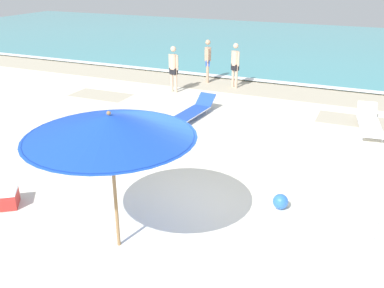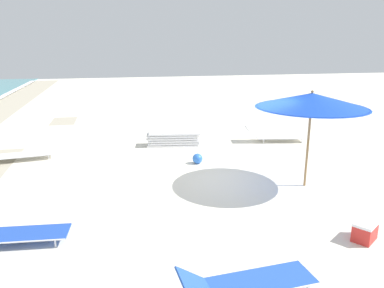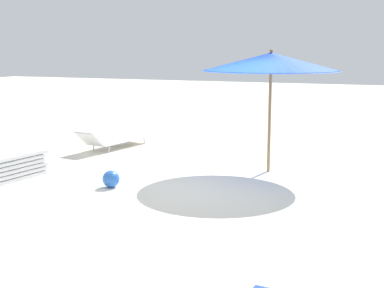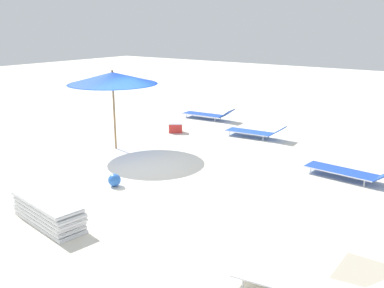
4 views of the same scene
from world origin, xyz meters
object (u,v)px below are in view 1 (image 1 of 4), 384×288
object	(u,v)px
beach_umbrella	(110,126)
beachgoer_shoreline_child	(174,66)
cooler_box	(9,198)
beachgoer_strolling_adult	(208,58)
beach_ball	(281,202)
sun_lounger_near_water_left	(370,123)
beachgoer_wading_adult	(235,63)
sun_lounger_mid_beach_solo	(57,142)
sun_lounger_beside_umbrella	(193,111)

from	to	relation	value
beach_umbrella	beachgoer_shoreline_child	world-z (taller)	beach_umbrella
cooler_box	beachgoer_strolling_adult	bearing A→B (deg)	144.14
beach_ball	cooler_box	xyz separation A→B (m)	(-5.11, -2.12, 0.03)
sun_lounger_near_water_left	beach_ball	distance (m)	5.72
beachgoer_strolling_adult	beachgoer_wading_adult	bearing A→B (deg)	54.39
sun_lounger_near_water_left	sun_lounger_mid_beach_solo	bearing A→B (deg)	-155.29
sun_lounger_beside_umbrella	beachgoer_strolling_adult	world-z (taller)	beachgoer_strolling_adult
sun_lounger_beside_umbrella	beach_umbrella	bearing A→B (deg)	-72.64
sun_lounger_mid_beach_solo	beachgoer_shoreline_child	distance (m)	6.37
beach_umbrella	sun_lounger_beside_umbrella	xyz separation A→B (m)	(-1.55, 6.86, -2.03)
sun_lounger_near_water_left	cooler_box	bearing A→B (deg)	-138.86
beachgoer_wading_adult	beach_ball	distance (m)	9.33
beachgoer_shoreline_child	beachgoer_strolling_adult	xyz separation A→B (m)	(0.64, 1.91, 0.00)
beachgoer_strolling_adult	cooler_box	bearing A→B (deg)	-21.24
beach_umbrella	sun_lounger_mid_beach_solo	xyz separation A→B (m)	(-3.83, 2.95, -2.03)
beachgoer_strolling_adult	cooler_box	distance (m)	10.96
beach_umbrella	sun_lounger_mid_beach_solo	size ratio (longest dim) A/B	1.30
beach_umbrella	beachgoer_shoreline_child	bearing A→B (deg)	110.21
beachgoer_wading_adult	beachgoer_shoreline_child	distance (m)	2.50
cooler_box	sun_lounger_mid_beach_solo	bearing A→B (deg)	165.32
sun_lounger_near_water_left	beach_ball	xyz separation A→B (m)	(-1.42, -5.54, -0.05)
beachgoer_shoreline_child	beach_ball	bearing A→B (deg)	-36.04
sun_lounger_near_water_left	cooler_box	size ratio (longest dim) A/B	3.84
beachgoer_wading_adult	cooler_box	bearing A→B (deg)	-65.54
sun_lounger_mid_beach_solo	beachgoer_wading_adult	xyz separation A→B (m)	(2.36, 7.88, 0.79)
beachgoer_wading_adult	beachgoer_strolling_adult	distance (m)	1.34
beachgoer_strolling_adult	beach_ball	size ratio (longest dim) A/B	5.62
cooler_box	sun_lounger_near_water_left	bearing A→B (deg)	103.74
beach_umbrella	cooler_box	world-z (taller)	beach_umbrella
sun_lounger_near_water_left	sun_lounger_mid_beach_solo	distance (m)	9.05
sun_lounger_beside_umbrella	beachgoer_shoreline_child	xyz separation A→B (m)	(-1.86, 2.39, 0.79)
sun_lounger_near_water_left	sun_lounger_mid_beach_solo	world-z (taller)	sun_lounger_near_water_left
beachgoer_wading_adult	beachgoer_strolling_adult	bearing A→B (deg)	-162.92
beach_umbrella	beach_ball	bearing A→B (deg)	45.29
beachgoer_wading_adult	sun_lounger_near_water_left	bearing A→B (deg)	2.13
beachgoer_shoreline_child	cooler_box	bearing A→B (deg)	-71.83
sun_lounger_mid_beach_solo	cooler_box	size ratio (longest dim) A/B	3.49
sun_lounger_beside_umbrella	beachgoer_strolling_adult	distance (m)	4.54
sun_lounger_near_water_left	beachgoer_wading_adult	size ratio (longest dim) A/B	1.33
beach_ball	cooler_box	distance (m)	5.53
beachgoer_shoreline_child	beachgoer_strolling_adult	world-z (taller)	same
beachgoer_wading_adult	beachgoer_strolling_adult	world-z (taller)	same
sun_lounger_near_water_left	beachgoer_wading_adult	distance (m)	6.04
beachgoer_shoreline_child	beach_umbrella	bearing A→B (deg)	-55.60
beach_ball	beachgoer_shoreline_child	bearing A→B (deg)	129.76
sun_lounger_mid_beach_solo	sun_lounger_near_water_left	bearing A→B (deg)	28.11
beach_umbrella	sun_lounger_beside_umbrella	world-z (taller)	beach_umbrella
beach_umbrella	beachgoer_shoreline_child	xyz separation A→B (m)	(-3.40, 9.25, -1.23)
beach_umbrella	beachgoer_strolling_adult	world-z (taller)	beach_umbrella
beachgoer_wading_adult	cooler_box	size ratio (longest dim) A/B	2.89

